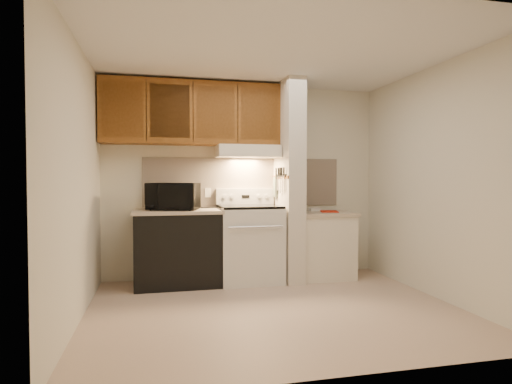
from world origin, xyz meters
name	(u,v)px	position (x,y,z in m)	size (l,w,h in m)	color
floor	(274,309)	(0.00, 0.00, 0.00)	(3.60, 3.60, 0.00)	#C4A892
ceiling	(275,53)	(0.00, 0.00, 2.50)	(3.60, 3.60, 0.00)	white
wall_back	(244,181)	(0.00, 1.50, 1.25)	(3.60, 0.02, 2.50)	silver
wall_left	(78,182)	(-1.80, 0.00, 1.25)	(0.02, 3.00, 2.50)	silver
wall_right	(436,182)	(1.80, 0.00, 1.25)	(0.02, 3.00, 2.50)	silver
backsplash	(244,182)	(0.00, 1.49, 1.24)	(2.60, 0.02, 0.63)	#FADFC7
range_body	(250,245)	(0.00, 1.16, 0.46)	(0.76, 0.65, 0.92)	silver
oven_window	(255,245)	(0.00, 0.84, 0.50)	(0.50, 0.01, 0.30)	black
oven_handle	(256,227)	(0.00, 0.80, 0.72)	(0.02, 0.02, 0.65)	silver
cooktop	(250,207)	(0.00, 1.16, 0.94)	(0.74, 0.64, 0.03)	black
range_backguard	(245,196)	(0.00, 1.44, 1.05)	(0.76, 0.08, 0.20)	silver
range_display	(246,196)	(0.00, 1.40, 1.05)	(0.10, 0.01, 0.04)	black
range_knob_left_outer	(224,197)	(-0.28, 1.40, 1.05)	(0.05, 0.05, 0.02)	silver
range_knob_left_inner	(232,197)	(-0.18, 1.40, 1.05)	(0.05, 0.05, 0.02)	silver
range_knob_right_inner	(259,196)	(0.18, 1.40, 1.05)	(0.05, 0.05, 0.02)	silver
range_knob_right_outer	(267,196)	(0.28, 1.40, 1.05)	(0.05, 0.05, 0.02)	silver
dishwasher_front	(178,249)	(-0.88, 1.17, 0.43)	(1.00, 0.63, 0.87)	black
left_countertop	(178,211)	(-0.88, 1.17, 0.89)	(1.04, 0.67, 0.04)	#C1AE95
spoon_rest	(209,207)	(-0.48, 1.36, 0.92)	(0.20, 0.06, 0.01)	black
teal_jar	(181,204)	(-0.83, 1.39, 0.96)	(0.09, 0.09, 0.10)	#226058
outlet	(208,193)	(-0.48, 1.48, 1.10)	(0.08, 0.01, 0.12)	#F0E6D0
microwave	(173,196)	(-0.93, 1.15, 1.07)	(0.58, 0.39, 0.32)	black
partition_pillar	(289,181)	(0.51, 1.15, 1.25)	(0.22, 0.70, 2.50)	beige
pillar_trim	(280,177)	(0.39, 1.15, 1.30)	(0.01, 0.70, 0.04)	brown
knife_strip	(281,176)	(0.39, 1.10, 1.32)	(0.02, 0.42, 0.04)	black
knife_blade_a	(283,184)	(0.38, 0.94, 1.22)	(0.01, 0.04, 0.16)	silver
knife_handle_a	(284,171)	(0.38, 0.93, 1.37)	(0.02, 0.02, 0.10)	black
knife_blade_b	(282,184)	(0.38, 1.01, 1.21)	(0.01, 0.04, 0.18)	silver
knife_handle_b	(282,171)	(0.38, 1.03, 1.37)	(0.02, 0.02, 0.10)	black
knife_blade_c	(280,185)	(0.38, 1.09, 1.20)	(0.01, 0.04, 0.20)	silver
knife_handle_c	(280,172)	(0.38, 1.09, 1.37)	(0.02, 0.02, 0.10)	black
knife_blade_d	(278,183)	(0.38, 1.18, 1.22)	(0.01, 0.04, 0.16)	silver
knife_handle_d	(278,172)	(0.38, 1.17, 1.37)	(0.02, 0.02, 0.10)	black
knife_blade_e	(276,184)	(0.38, 1.26, 1.21)	(0.01, 0.04, 0.18)	silver
knife_handle_e	(276,172)	(0.38, 1.27, 1.37)	(0.02, 0.02, 0.10)	black
oven_mitt	(275,187)	(0.38, 1.32, 1.18)	(0.03, 0.11, 0.26)	slate
right_cab_base	(323,246)	(0.97, 1.15, 0.40)	(0.70, 0.60, 0.81)	#F0E6D0
right_countertop	(323,214)	(0.97, 1.15, 0.83)	(0.74, 0.64, 0.04)	#C1AE95
red_folder	(329,211)	(1.06, 1.16, 0.85)	(0.22, 0.29, 0.01)	#B81D09
white_box	(314,210)	(0.92, 1.33, 0.87)	(0.15, 0.10, 0.04)	white
range_hood	(247,152)	(0.00, 1.28, 1.62)	(0.78, 0.44, 0.15)	#F0E6D0
hood_lip	(251,154)	(0.00, 1.07, 1.58)	(0.78, 0.04, 0.06)	#F0E6D0
upper_cabinets	(192,114)	(-0.69, 1.32, 2.08)	(2.18, 0.33, 0.77)	brown
cab_door_a	(122,109)	(-1.51, 1.17, 2.08)	(0.46, 0.01, 0.63)	brown
cab_gap_a	(146,110)	(-1.23, 1.16, 2.08)	(0.01, 0.01, 0.73)	black
cab_door_b	(170,111)	(-0.96, 1.17, 2.08)	(0.46, 0.01, 0.63)	brown
cab_gap_b	(193,112)	(-0.69, 1.16, 2.08)	(0.01, 0.01, 0.73)	black
cab_door_c	(216,112)	(-0.42, 1.17, 2.08)	(0.46, 0.01, 0.63)	brown
cab_gap_c	(238,113)	(-0.14, 1.16, 2.08)	(0.01, 0.01, 0.73)	black
cab_door_d	(259,114)	(0.13, 1.17, 2.08)	(0.46, 0.01, 0.63)	brown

